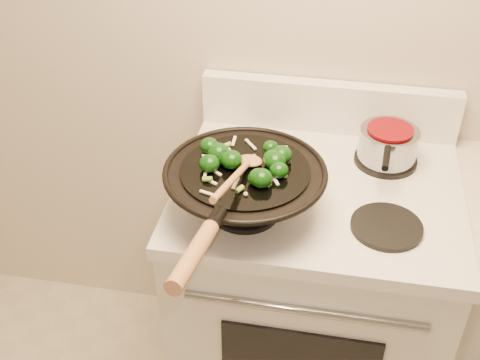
# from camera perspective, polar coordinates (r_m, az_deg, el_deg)

# --- Properties ---
(stove) EXTENTS (0.78, 0.67, 1.08)m
(stove) POSITION_cam_1_polar(r_m,az_deg,el_deg) (1.97, 6.46, -10.98)
(stove) COLOR white
(stove) RESTS_ON ground
(wok) EXTENTS (0.41, 0.68, 0.20)m
(wok) POSITION_cam_1_polar(r_m,az_deg,el_deg) (1.51, 0.42, -0.77)
(wok) COLOR black
(wok) RESTS_ON stove
(stirfry) EXTENTS (0.24, 0.27, 0.05)m
(stirfry) POSITION_cam_1_polar(r_m,az_deg,el_deg) (1.47, 0.93, 1.72)
(stirfry) COLOR #0A3408
(stirfry) RESTS_ON wok
(wooden_spoon) EXTENTS (0.08, 0.29, 0.09)m
(wooden_spoon) POSITION_cam_1_polar(r_m,az_deg,el_deg) (1.42, 0.03, 0.86)
(wooden_spoon) COLOR #A56D41
(wooden_spoon) RESTS_ON wok
(saucepan) EXTENTS (0.17, 0.27, 0.10)m
(saucepan) POSITION_cam_1_polar(r_m,az_deg,el_deg) (1.76, 13.86, 3.34)
(saucepan) COLOR gray
(saucepan) RESTS_ON stove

